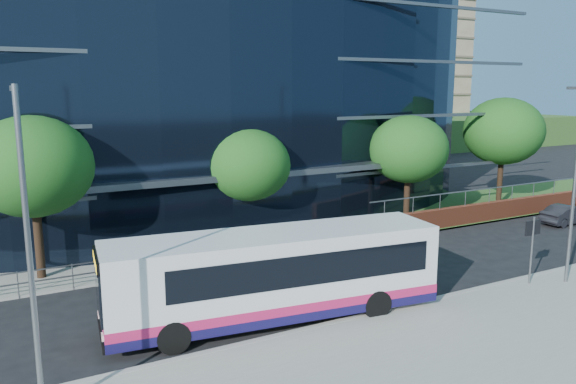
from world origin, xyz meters
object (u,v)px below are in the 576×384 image
tree_dist_e (347,118)px  tree_far_c (409,149)px  tree_dist_f (435,116)px  tree_far_b (249,165)px  parked_car (567,214)px  streetlight_east (575,179)px  street_sign (532,236)px  streetlight_west (28,246)px  city_bus (278,274)px  tree_far_a (33,167)px  tree_far_d (503,131)px

tree_dist_e → tree_far_c: bearing=-118.7°
tree_dist_f → tree_dist_e: bearing=-172.9°
tree_far_b → parked_car: size_ratio=1.68×
streetlight_east → parked_car: (9.66, 6.76, -3.85)m
street_sign → parked_car: 12.85m
tree_dist_f → streetlight_west: 69.77m
streetlight_east → street_sign: bearing=158.6°
streetlight_west → city_bus: 8.76m
tree_far_b → city_bus: bearing=-108.8°
tree_far_c → tree_dist_f: tree_far_c is taller
streetlight_west → streetlight_east: (20.00, 0.00, 0.00)m
street_sign → streetlight_east: size_ratio=0.35×
tree_dist_f → tree_far_b: bearing=-142.9°
tree_far_a → tree_far_b: 10.03m
streetlight_east → city_bus: 12.67m
streetlight_east → city_bus: (-12.09, 2.57, -2.76)m
tree_dist_e → city_bus: (-30.09, -39.60, -2.86)m
tree_far_c → parked_car: size_ratio=1.81×
city_bus → parked_car: size_ratio=3.30×
tree_far_b → street_sign: bearing=-55.9°
tree_far_a → streetlight_west: bearing=-95.1°
tree_far_a → tree_far_c: tree_far_a is taller
tree_dist_f → city_bus: tree_dist_f is taller
tree_far_b → tree_dist_f: bearing=37.1°
tree_far_b → tree_far_d: tree_far_d is taller
streetlight_west → tree_far_d: bearing=22.1°
tree_far_b → parked_car: tree_far_b is taller
tree_dist_e → tree_far_a: bearing=-140.0°
tree_far_b → streetlight_east: (9.00, -11.67, 0.23)m
tree_dist_e → city_bus: size_ratio=0.55×
tree_far_b → tree_dist_e: bearing=48.5°
tree_dist_e → parked_car: bearing=-103.2°
tree_far_c → tree_dist_e: (17.00, 31.00, 0.00)m
tree_far_d → city_bus: (-22.09, -9.60, -3.51)m
streetlight_west → city_bus: bearing=18.0°
tree_far_d → parked_car: 7.11m
tree_far_d → tree_dist_f: 40.01m
street_sign → tree_dist_e: bearing=64.9°
tree_far_d → parked_car: bearing=-93.6°
street_sign → city_bus: city_bus is taller
tree_dist_e → tree_dist_f: (16.00, 2.00, -0.33)m
tree_far_c → parked_car: 10.49m
tree_far_d → tree_far_b: bearing=-178.5°
tree_far_b → tree_dist_e: (27.00, 30.50, 0.33)m
tree_far_b → tree_far_c: tree_far_c is taller
tree_far_c → streetlight_east: (-1.00, -11.17, -0.10)m
tree_dist_f → parked_car: tree_dist_f is taller
streetlight_west → streetlight_east: 20.00m
tree_far_c → streetlight_east: size_ratio=0.81×
tree_far_a → tree_dist_f: tree_far_a is taller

